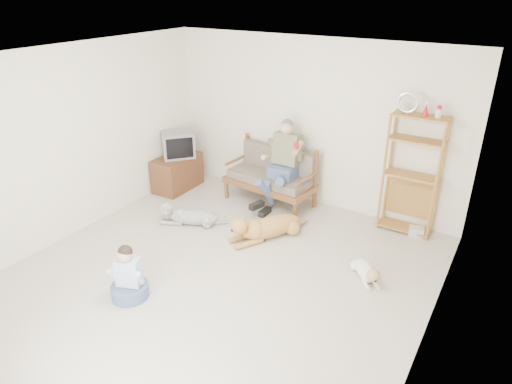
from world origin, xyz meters
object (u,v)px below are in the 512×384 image
Objects in this scene: loveseat at (272,175)px; etagere at (412,174)px; golden_retriever at (265,227)px; tv_stand at (177,172)px.

loveseat is 0.75× the size of etagere.
tv_stand is at bearing -167.40° from golden_retriever.
loveseat is 1.28m from golden_retriever.
loveseat is at bearing 13.10° from tv_stand.
etagere is (2.21, 0.17, 0.43)m from loveseat.
loveseat is 1.23× the size of golden_retriever.
etagere is 1.65× the size of golden_retriever.
loveseat is 2.26m from etagere.
tv_stand is 0.72× the size of golden_retriever.
etagere is 4.02m from tv_stand.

